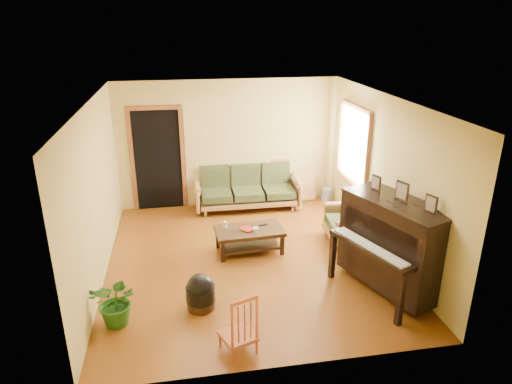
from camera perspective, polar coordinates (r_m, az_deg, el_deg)
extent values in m
plane|color=#5A2C0B|center=(7.57, -0.94, -8.41)|extent=(5.00, 5.00, 0.00)
cube|color=black|center=(9.40, -12.16, 3.87)|extent=(1.08, 0.16, 2.05)
cube|color=white|center=(8.74, 12.16, 5.82)|extent=(0.12, 1.36, 1.46)
cube|color=olive|center=(9.35, -1.09, 0.61)|extent=(2.16, 0.92, 0.92)
cube|color=black|center=(7.72, -0.83, -6.05)|extent=(1.17, 0.69, 0.41)
cube|color=olive|center=(8.13, 11.44, -3.25)|extent=(0.91, 0.94, 0.87)
cube|color=black|center=(6.77, 16.72, -6.52)|extent=(1.42, 1.79, 1.38)
cylinder|color=black|center=(6.38, -6.92, -12.74)|extent=(0.48, 0.48, 0.38)
cube|color=#963B1B|center=(5.53, -2.28, -15.87)|extent=(0.50, 0.52, 0.80)
cube|color=#AD8539|center=(9.82, 6.00, 0.73)|extent=(0.51, 0.17, 0.67)
cylinder|color=#3856A8|center=(9.98, 8.81, -0.30)|extent=(0.27, 0.27, 0.27)
imported|color=#205017|center=(6.21, -16.97, -12.95)|extent=(0.78, 0.74, 0.68)
imported|color=maroon|center=(7.56, -1.58, -4.85)|extent=(0.26, 0.28, 0.02)
cylinder|color=silver|center=(7.66, -3.89, -4.14)|extent=(0.08, 0.08, 0.12)
cylinder|color=silver|center=(7.55, -0.03, -4.70)|extent=(0.10, 0.10, 0.06)
cube|color=black|center=(7.77, 0.86, -4.12)|extent=(0.15, 0.07, 0.01)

